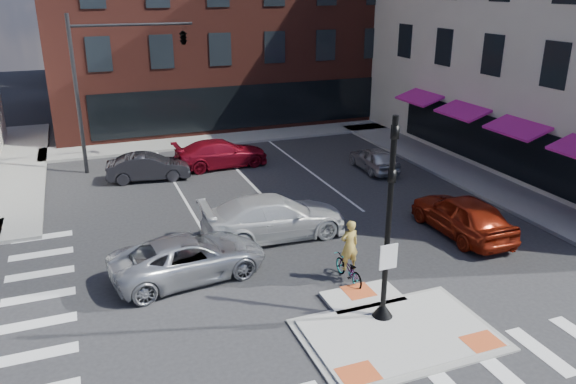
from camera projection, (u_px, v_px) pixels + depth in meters
name	position (u px, v px, depth m)	size (l,w,h in m)	color
ground	(389.00, 326.00, 16.19)	(120.00, 120.00, 0.00)	#28282B
refuge_island	(394.00, 330.00, 15.94)	(5.40, 4.65, 0.13)	gray
sidewalk_e	(472.00, 177.00, 28.55)	(3.00, 24.00, 0.15)	gray
sidewalk_n	(254.00, 135.00, 36.43)	(26.00, 3.00, 0.15)	gray
building_n	(212.00, 5.00, 42.50)	(24.40, 18.40, 15.50)	#512019
building_far_left	(102.00, 28.00, 58.63)	(10.00, 12.00, 10.00)	slate
building_far_right	(218.00, 15.00, 64.41)	(12.00, 12.00, 12.00)	brown
signal_pole	(387.00, 247.00, 15.72)	(0.60, 0.60, 5.98)	black
mast_arm_signal	(155.00, 49.00, 28.62)	(6.10, 2.24, 8.00)	black
silver_suv	(189.00, 257.00, 18.71)	(2.40, 5.20, 1.45)	silver
red_sedan	(462.00, 215.00, 21.89)	(1.94, 4.83, 1.64)	#9A220E
white_pickup	(274.00, 217.00, 21.69)	(2.31, 5.68, 1.65)	silver
bg_car_dark	(148.00, 167.00, 28.15)	(1.42, 4.08, 1.34)	#25252A
bg_car_silver	(374.00, 159.00, 29.62)	(1.48, 3.68, 1.25)	#B7BBBF
bg_car_red	(221.00, 153.00, 30.21)	(2.05, 5.05, 1.47)	maroon
cyclist	(349.00, 261.00, 18.41)	(0.66, 1.74, 2.18)	#3F3F44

